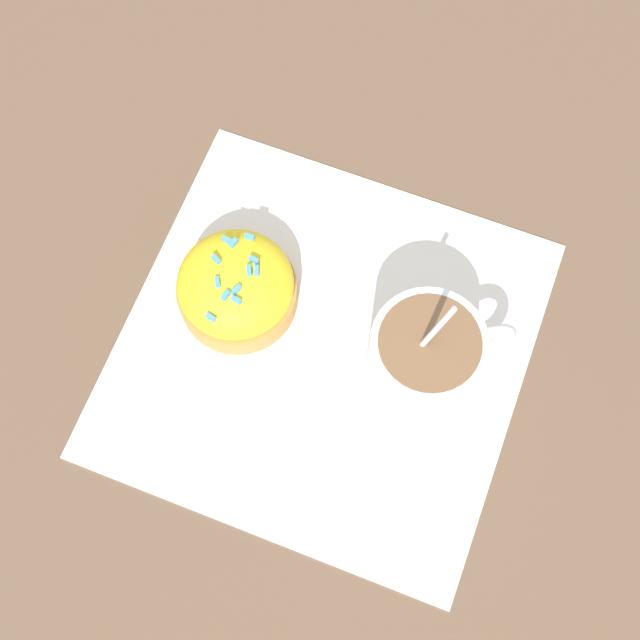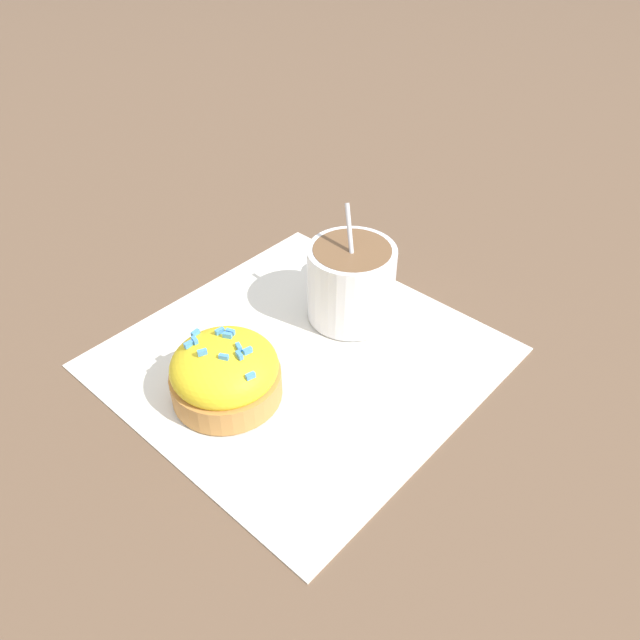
% 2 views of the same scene
% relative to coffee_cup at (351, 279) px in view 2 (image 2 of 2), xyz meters
% --- Properties ---
extents(ground_plane, '(3.00, 3.00, 0.00)m').
position_rel_coffee_cup_xyz_m(ground_plane, '(0.07, 0.01, -0.04)').
color(ground_plane, brown).
extents(paper_napkin, '(0.29, 0.29, 0.00)m').
position_rel_coffee_cup_xyz_m(paper_napkin, '(0.07, 0.01, -0.04)').
color(paper_napkin, white).
rests_on(paper_napkin, ground_plane).
extents(coffee_cup, '(0.09, 0.08, 0.11)m').
position_rel_coffee_cup_xyz_m(coffee_cup, '(0.00, 0.00, 0.00)').
color(coffee_cup, white).
rests_on(coffee_cup, paper_napkin).
extents(frosted_pastry, '(0.09, 0.09, 0.05)m').
position_rel_coffee_cup_xyz_m(frosted_pastry, '(0.14, -0.00, -0.02)').
color(frosted_pastry, '#C18442').
rests_on(frosted_pastry, paper_napkin).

